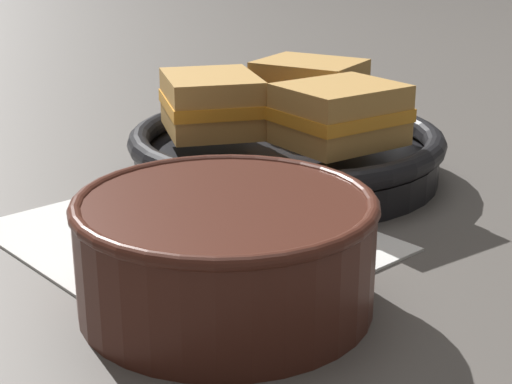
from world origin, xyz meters
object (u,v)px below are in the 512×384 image
Objects in this scene: soup_bowl at (225,244)px; sandwich_near_right at (309,86)px; sandwich_near_left at (340,114)px; sandwich_far_left at (211,103)px; skillet at (286,152)px; spoon at (201,237)px.

soup_bowl is 0.30m from sandwich_near_right.
sandwich_near_right is at bearing 144.69° from sandwich_near_left.
sandwich_near_right reaches higher than soup_bowl.
sandwich_far_left is at bearing -95.31° from sandwich_near_right.
sandwich_near_right is 0.93× the size of sandwich_far_left.
sandwich_near_right is 0.11m from sandwich_far_left.
skillet is 0.08m from sandwich_near_left.
sandwich_near_right is at bearing 122.93° from spoon.
sandwich_near_left and sandwich_near_right have the same top height.
sandwich_near_right is (-0.03, 0.06, 0.04)m from skillet.
sandwich_far_left is (-0.10, 0.10, 0.06)m from spoon.
soup_bowl is at bearing -21.76° from spoon.
spoon is at bearing -44.13° from sandwich_far_left.
sandwich_near_right and sandwich_far_left have the same top height.
spoon is 0.16m from sandwich_near_left.
spoon is at bearing -65.83° from skillet.
soup_bowl is at bearing -39.12° from sandwich_far_left.
soup_bowl is 1.47× the size of sandwich_far_left.
soup_bowl is 0.09m from spoon.
soup_bowl reaches higher than spoon.
sandwich_near_left is at bearing -5.31° from skillet.
sandwich_near_left and sandwich_far_left have the same top height.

